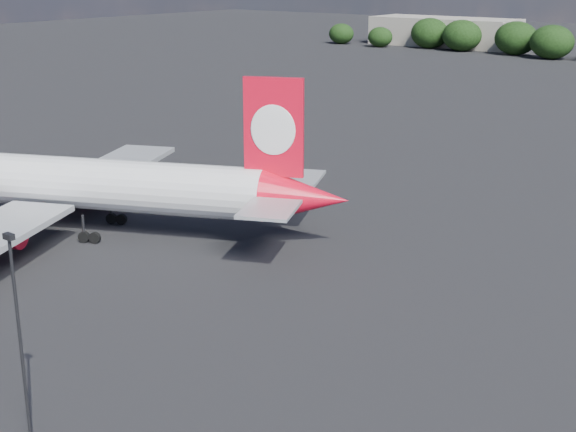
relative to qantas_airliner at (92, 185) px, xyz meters
The scene contains 4 objects.
ground 43.19m from the qantas_airliner, 76.56° to the left, with size 500.00×500.00×0.00m, color black.
qantas_airliner is the anchor object (origin of this frame).
apron_lamp_post 32.81m from the qantas_airliner, 44.94° to the right, with size 0.55×0.30×10.84m.
terminal_building 182.30m from the qantas_airliner, 107.56° to the left, with size 42.00×16.00×8.00m.
Camera 1 is at (43.89, -24.28, 22.32)m, focal length 50.00 mm.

